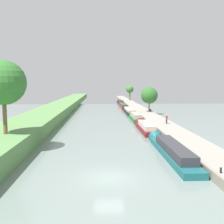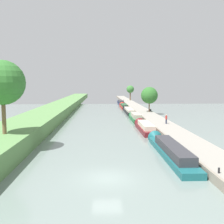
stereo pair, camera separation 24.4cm
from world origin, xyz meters
The scene contains 15 objects.
ground_plane centered at (0.00, 0.00, 0.00)m, with size 160.00×160.00×0.00m, color slate.
stone_quay centered at (8.48, 0.00, 0.43)m, with size 0.25×260.00×0.86m.
narrowboat_teal centered at (7.12, 6.97, 0.61)m, with size 2.11×15.64×2.20m.
narrowboat_maroon centered at (6.90, 22.11, 0.60)m, with size 2.07×12.04×2.10m.
narrowboat_green centered at (6.94, 34.48, 0.65)m, with size 1.96×10.60×2.15m.
narrowboat_black centered at (7.02, 49.41, 0.55)m, with size 2.03×16.65×1.92m.
narrowboat_red centered at (7.03, 65.21, 0.49)m, with size 2.15×14.14×2.05m.
narrowboat_navy centered at (7.10, 79.65, 0.63)m, with size 1.82×16.15×2.04m.
tree_rightbank_midnear centered at (11.68, 43.75, 4.99)m, with size 4.25×4.25×6.32m.
tree_rightbank_midfar centered at (12.01, 90.04, 5.50)m, with size 3.24×3.24×6.40m.
tree_leftbank_downstream centered at (-11.55, 8.60, 8.02)m, with size 5.06×5.06×8.37m.
person_walking centered at (11.10, 24.08, 1.68)m, with size 0.34×0.34×1.66m.
mooring_bollard_near centered at (8.90, -1.38, 1.03)m, with size 0.16×0.16×0.45m.
mooring_bollard_far centered at (8.90, 87.00, 1.03)m, with size 0.16×0.16×0.45m.
park_bench centered at (12.29, 45.50, 1.15)m, with size 0.44×1.50×0.47m.
Camera 1 is at (-0.68, -20.84, 7.90)m, focal length 41.21 mm.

